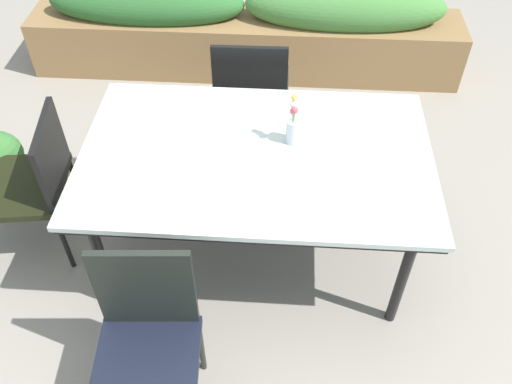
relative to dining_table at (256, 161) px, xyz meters
The scene contains 8 objects.
ground_plane 0.71m from the dining_table, 117.41° to the right, with size 12.00×12.00×0.00m, color gray.
dining_table is the anchor object (origin of this frame).
chair_far_side 0.92m from the dining_table, 95.70° to the left, with size 0.49×0.49×0.91m.
chair_end_left 1.25m from the dining_table, behind, with size 0.56×0.56×0.86m.
chair_near_left 1.00m from the dining_table, 114.06° to the right, with size 0.46×0.46×0.92m.
flower_vase 0.26m from the dining_table, 29.15° to the left, with size 0.07×0.08×0.29m.
planter_box 1.97m from the dining_table, 95.83° to the left, with size 3.42×0.51×0.78m.
potted_plant 1.65m from the dining_table, 168.96° to the left, with size 0.28×0.28×0.53m.
Camera 1 is at (0.15, -1.98, 2.57)m, focal length 38.28 mm.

